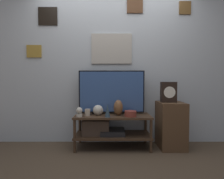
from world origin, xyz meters
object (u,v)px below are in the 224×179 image
(television, at_px, (111,92))
(mantel_clock, at_px, (168,92))
(vase_slim_bronze, at_px, (107,110))
(decorative_bust, at_px, (79,112))
(vase_wide_bowl, at_px, (130,114))
(candle_jar, at_px, (87,112))
(vase_round_glass, at_px, (97,110))
(vase_urn_stoneware, at_px, (118,108))

(television, bearing_deg, mantel_clock, -6.58)
(vase_slim_bronze, bearing_deg, mantel_clock, 10.15)
(decorative_bust, height_order, mantel_clock, mantel_clock)
(vase_wide_bowl, distance_m, candle_jar, 0.64)
(vase_slim_bronze, height_order, mantel_clock, mantel_clock)
(vase_slim_bronze, distance_m, vase_round_glass, 0.21)
(television, bearing_deg, vase_round_glass, -150.41)
(vase_urn_stoneware, distance_m, vase_round_glass, 0.31)
(vase_round_glass, relative_size, vase_wide_bowl, 0.89)
(vase_urn_stoneware, bearing_deg, mantel_clock, 1.86)
(vase_urn_stoneware, height_order, candle_jar, vase_urn_stoneware)
(decorative_bust, bearing_deg, candle_jar, 38.10)
(vase_slim_bronze, relative_size, vase_round_glass, 1.24)
(vase_round_glass, bearing_deg, television, 29.59)
(vase_urn_stoneware, xyz_separation_m, vase_slim_bronze, (-0.16, -0.14, -0.02))
(vase_round_glass, bearing_deg, mantel_clock, 0.88)
(candle_jar, xyz_separation_m, decorative_bust, (-0.11, -0.08, 0.02))
(television, xyz_separation_m, candle_jar, (-0.36, -0.16, -0.30))
(television, distance_m, vase_round_glass, 0.36)
(vase_slim_bronze, bearing_deg, vase_round_glass, 134.76)
(candle_jar, distance_m, decorative_bust, 0.14)
(mantel_clock, bearing_deg, decorative_bust, -173.84)
(mantel_clock, bearing_deg, television, 173.42)
(candle_jar, bearing_deg, vase_round_glass, 15.52)
(vase_round_glass, distance_m, mantel_clock, 1.10)
(vase_round_glass, distance_m, decorative_bust, 0.29)
(vase_slim_bronze, distance_m, decorative_bust, 0.41)
(television, bearing_deg, decorative_bust, -152.44)
(television, xyz_separation_m, vase_wide_bowl, (0.28, -0.22, -0.31))
(vase_round_glass, xyz_separation_m, candle_jar, (-0.15, -0.04, -0.03))
(vase_wide_bowl, bearing_deg, decorative_bust, -177.91)
(vase_round_glass, xyz_separation_m, decorative_bust, (-0.26, -0.13, -0.01))
(decorative_bust, bearing_deg, vase_urn_stoneware, 11.82)
(vase_urn_stoneware, height_order, vase_round_glass, vase_urn_stoneware)
(vase_urn_stoneware, bearing_deg, candle_jar, -175.71)
(television, bearing_deg, vase_urn_stoneware, -50.88)
(television, height_order, vase_wide_bowl, television)
(candle_jar, relative_size, decorative_bust, 0.73)
(decorative_bust, bearing_deg, mantel_clock, 6.16)
(vase_urn_stoneware, relative_size, candle_jar, 2.30)
(vase_slim_bronze, height_order, vase_round_glass, vase_slim_bronze)
(television, relative_size, mantel_clock, 3.32)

